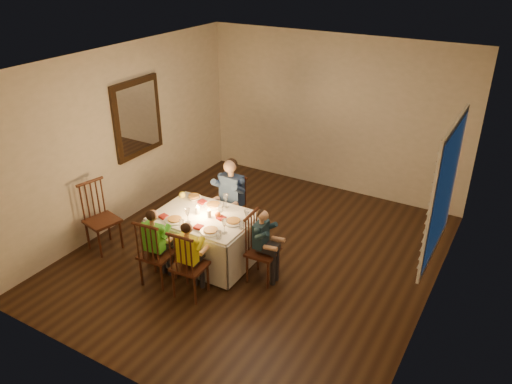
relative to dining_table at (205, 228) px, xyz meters
The scene contains 26 objects.
ground 0.84m from the dining_table, 37.92° to the left, with size 5.00×5.00×0.00m, color black.
wall_left 1.94m from the dining_table, 166.07° to the left, with size 0.02×5.00×2.60m, color beige.
wall_right 2.94m from the dining_table, ahead, with size 0.02×5.00×2.60m, color beige.
wall_back 3.08m from the dining_table, 79.47° to the left, with size 4.50×0.02×2.60m, color beige.
ceiling 2.23m from the dining_table, 37.92° to the left, with size 5.00×5.00×0.00m, color white.
dining_table is the anchor object (origin of this frame).
chair_adult 0.83m from the dining_table, 92.38° to the left, with size 0.38×0.36×0.91m, color #37170F, non-canonical shape.
chair_near_left 0.88m from the dining_table, 107.23° to the right, with size 0.38×0.36×0.91m, color #37170F, non-canonical shape.
chair_near_right 0.89m from the dining_table, 68.00° to the right, with size 0.38×0.36×0.91m, color #37170F, non-canonical shape.
chair_end 1.00m from the dining_table, ahead, with size 0.38×0.36×0.91m, color #37170F, non-canonical shape.
chair_extra 1.52m from the dining_table, 160.13° to the right, with size 0.41×0.39×0.99m, color #37170F, non-canonical shape.
adult 0.83m from the dining_table, 92.38° to the left, with size 0.43×0.39×1.20m, color navy, non-canonical shape.
child_green 0.88m from the dining_table, 107.23° to the right, with size 0.33×0.30×1.03m, color green, non-canonical shape.
child_yellow 0.89m from the dining_table, 68.00° to the right, with size 0.31×0.29×1.00m, color yellow, non-canonical shape.
child_teal 1.00m from the dining_table, ahead, with size 0.31×0.28×0.99m, color #1B3545, non-canonical shape.
setting_adult 0.35m from the dining_table, 98.28° to the left, with size 0.26×0.26×0.02m, color white.
setting_green 0.43m from the dining_table, 128.51° to the right, with size 0.26×0.26×0.02m, color white.
setting_yellow 0.47m from the dining_table, 42.87° to the right, with size 0.26×0.26×0.02m, color white.
setting_teal 0.47m from the dining_table, ahead, with size 0.26×0.26×0.02m, color white.
candle_left 0.26m from the dining_table, behind, with size 0.06×0.06×0.10m, color white.
candle_right 0.26m from the dining_table, ahead, with size 0.06×0.06×0.10m, color white.
squash 0.65m from the dining_table, 154.71° to the left, with size 0.09×0.09×0.09m, color yellow.
orange_fruit 0.30m from the dining_table, 14.23° to the left, with size 0.08×0.08×0.08m, color orange.
serving_bowl 0.52m from the dining_table, 141.69° to the left, with size 0.19×0.19×0.05m, color white.
wall_mirror 2.09m from the dining_table, 156.63° to the left, with size 0.06×0.95×1.15m.
window_blinds 2.98m from the dining_table, 10.78° to the left, with size 0.07×1.34×1.54m.
Camera 1 is at (2.87, -4.94, 3.84)m, focal length 35.00 mm.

